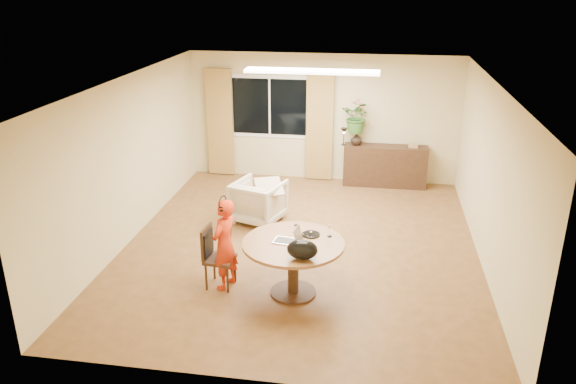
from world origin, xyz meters
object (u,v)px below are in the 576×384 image
object	(u,v)px
armchair	(258,201)
sideboard	(385,166)
dining_chair	(220,257)
child	(225,244)
dining_table	(293,253)

from	to	relation	value
armchair	sideboard	size ratio (longest dim) A/B	0.49
dining_chair	child	bearing A→B (deg)	0.13
dining_chair	armchair	distance (m)	2.25
armchair	dining_chair	bearing A→B (deg)	106.21
dining_table	sideboard	world-z (taller)	sideboard
dining_chair	armchair	world-z (taller)	dining_chair
child	sideboard	xyz separation A→B (m)	(2.15, 4.42, -0.23)
dining_table	dining_chair	xyz separation A→B (m)	(-1.02, 0.04, -0.17)
dining_table	child	xyz separation A→B (m)	(-0.94, 0.04, 0.04)
child	sideboard	size ratio (longest dim) A/B	0.77
child	armchair	bearing A→B (deg)	-163.17
dining_table	child	bearing A→B (deg)	177.63
sideboard	armchair	bearing A→B (deg)	-135.07
dining_chair	child	xyz separation A→B (m)	(0.07, -0.01, 0.21)
dining_chair	child	size ratio (longest dim) A/B	0.68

